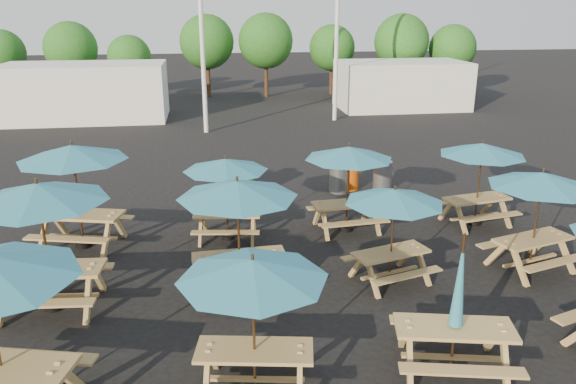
{
  "coord_description": "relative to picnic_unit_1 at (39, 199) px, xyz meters",
  "views": [
    {
      "loc": [
        -1.91,
        -11.71,
        5.54
      ],
      "look_at": [
        0.0,
        1.5,
        1.1
      ],
      "focal_mm": 35.0,
      "sensor_mm": 36.0,
      "label": 1
    }
  ],
  "objects": [
    {
      "name": "ground",
      "position": [
        5.0,
        1.6,
        -2.22
      ],
      "size": [
        120.0,
        120.0,
        0.0
      ],
      "primitive_type": "plane",
      "color": "black",
      "rests_on": "ground"
    },
    {
      "name": "picnic_unit_1",
      "position": [
        0.0,
        0.0,
        0.0
      ],
      "size": [
        2.7,
        2.7,
        2.55
      ],
      "rotation": [
        0.0,
        0.0,
        -0.08
      ],
      "color": "#A67B49",
      "rests_on": "ground"
    },
    {
      "name": "picnic_unit_2",
      "position": [
        -0.02,
        2.96,
        -0.0
      ],
      "size": [
        3.06,
        3.06,
        2.54
      ],
      "rotation": [
        0.0,
        0.0,
        -0.26
      ],
      "color": "#A67B49",
      "rests_on": "ground"
    },
    {
      "name": "picnic_unit_3",
      "position": [
        3.62,
        -3.02,
        -0.29
      ],
      "size": [
        2.52,
        2.52,
        2.21
      ],
      "rotation": [
        0.0,
        0.0,
        -0.17
      ],
      "color": "#A67B49",
      "rests_on": "ground"
    },
    {
      "name": "picnic_unit_4",
      "position": [
        3.59,
        0.14,
        -0.14
      ],
      "size": [
        2.48,
        2.48,
        2.39
      ],
      "rotation": [
        0.0,
        0.0,
        0.06
      ],
      "color": "#A67B49",
      "rests_on": "ground"
    },
    {
      "name": "picnic_unit_5",
      "position": [
        3.46,
        2.93,
        -0.4
      ],
      "size": [
        2.32,
        2.32,
        2.08
      ],
      "rotation": [
        0.0,
        0.0,
        -0.14
      ],
      "color": "#A67B49",
      "rests_on": "ground"
    },
    {
      "name": "picnic_unit_6",
      "position": [
        6.77,
        -2.93,
        -1.26
      ],
      "size": [
        2.15,
        1.97,
        2.36
      ],
      "rotation": [
        0.0,
        0.0,
        -0.22
      ],
      "color": "#A67B49",
      "rests_on": "ground"
    },
    {
      "name": "picnic_unit_7",
      "position": [
        6.74,
        0.14,
        -0.42
      ],
      "size": [
        2.53,
        2.53,
        2.06
      ],
      "rotation": [
        0.0,
        0.0,
        0.29
      ],
      "color": "#A67B49",
      "rests_on": "ground"
    },
    {
      "name": "picnic_unit_8",
      "position": [
        6.53,
        3.06,
        -0.26
      ],
      "size": [
        2.41,
        2.41,
        2.25
      ],
      "rotation": [
        0.0,
        0.0,
        0.09
      ],
      "color": "#A67B49",
      "rests_on": "ground"
    },
    {
      "name": "picnic_unit_10",
      "position": [
        9.98,
        0.24,
        -0.26
      ],
      "size": [
        2.76,
        2.76,
        2.25
      ],
      "rotation": [
        0.0,
        0.0,
        0.29
      ],
      "color": "#A67B49",
      "rests_on": "ground"
    },
    {
      "name": "picnic_unit_11",
      "position": [
        10.02,
        2.98,
        -0.28
      ],
      "size": [
        2.57,
        2.57,
        2.23
      ],
      "rotation": [
        0.0,
        0.0,
        0.19
      ],
      "color": "#A67B49",
      "rests_on": "ground"
    },
    {
      "name": "waste_bin_0",
      "position": [
        4.0,
        6.65,
        -1.76
      ],
      "size": [
        0.58,
        0.58,
        0.93
      ],
      "primitive_type": "cylinder",
      "color": "#C34B0B",
      "rests_on": "ground"
    },
    {
      "name": "waste_bin_1",
      "position": [
        4.13,
        6.18,
        -1.76
      ],
      "size": [
        0.58,
        0.58,
        0.93
      ],
      "primitive_type": "cylinder",
      "color": "#198E24",
      "rests_on": "ground"
    },
    {
      "name": "waste_bin_2",
      "position": [
        7.05,
        6.18,
        -1.76
      ],
      "size": [
        0.58,
        0.58,
        0.93
      ],
      "primitive_type": "cylinder",
      "color": "gray",
      "rests_on": "ground"
    },
    {
      "name": "waste_bin_3",
      "position": [
        7.45,
        6.41,
        -1.76
      ],
      "size": [
        0.58,
        0.58,
        0.93
      ],
      "primitive_type": "cylinder",
      "color": "#C34B0B",
      "rests_on": "ground"
    },
    {
      "name": "waste_bin_4",
      "position": [
        8.45,
        6.16,
        -1.76
      ],
      "size": [
        0.58,
        0.58,
        0.93
      ],
      "primitive_type": "cylinder",
      "color": "gray",
      "rests_on": "ground"
    },
    {
      "name": "event_tent_0",
      "position": [
        -3.0,
        19.6,
        -0.82
      ],
      "size": [
        8.0,
        4.0,
        2.8
      ],
      "primitive_type": "cube",
      "color": "silver",
      "rests_on": "ground"
    },
    {
      "name": "event_tent_1",
      "position": [
        14.0,
        20.6,
        -0.92
      ],
      "size": [
        7.0,
        4.0,
        2.6
      ],
      "primitive_type": "cube",
      "color": "silver",
      "rests_on": "ground"
    },
    {
      "name": "tree_0",
      "position": [
        -9.07,
        26.84,
        0.61
      ],
      "size": [
        2.8,
        2.8,
        4.24
      ],
      "color": "#382314",
      "rests_on": "ground"
    },
    {
      "name": "tree_1",
      "position": [
        -4.74,
        25.5,
        0.93
      ],
      "size": [
        3.11,
        3.11,
        4.72
      ],
      "color": "#382314",
      "rests_on": "ground"
    },
    {
      "name": "tree_2",
      "position": [
        -1.38,
        25.25,
        0.4
      ],
      "size": [
        2.59,
        2.59,
        3.93
      ],
      "color": "#382314",
      "rests_on": "ground"
    },
    {
      "name": "tree_3",
      "position": [
        3.25,
        26.31,
        1.18
      ],
      "size": [
        3.36,
        3.36,
        5.09
      ],
      "color": "#382314",
      "rests_on": "ground"
    },
    {
      "name": "tree_4",
      "position": [
        6.9,
        25.85,
        1.23
      ],
      "size": [
        3.41,
        3.41,
        5.17
      ],
      "color": "#382314",
      "rests_on": "ground"
    },
    {
      "name": "tree_5",
      "position": [
        11.23,
        26.27,
        0.75
      ],
      "size": [
        2.94,
        2.94,
        4.45
      ],
      "color": "#382314",
      "rests_on": "ground"
    },
    {
      "name": "tree_6",
      "position": [
        15.24,
        24.49,
        1.2
      ],
      "size": [
        3.38,
        3.38,
        5.13
      ],
      "color": "#382314",
      "rests_on": "ground"
    },
    {
      "name": "tree_7",
      "position": [
        18.63,
        24.52,
        0.77
      ],
      "size": [
        2.95,
        2.95,
        4.48
      ],
      "color": "#382314",
      "rests_on": "ground"
    }
  ]
}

